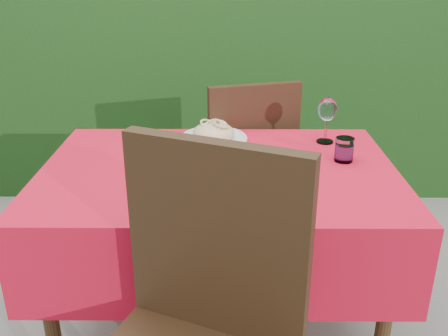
{
  "coord_description": "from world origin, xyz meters",
  "views": [
    {
      "loc": [
        0.03,
        -1.63,
        1.44
      ],
      "look_at": [
        0.02,
        -0.05,
        0.77
      ],
      "focal_mm": 40.0,
      "sensor_mm": 36.0,
      "label": 1
    }
  ],
  "objects_px": {
    "water_glass": "(344,151)",
    "wine_glass": "(327,111)",
    "chair_far": "(247,161)",
    "pasta_plate": "(213,135)",
    "pizza_plate": "(240,174)",
    "fork": "(141,179)",
    "chair_near": "(197,331)"
  },
  "relations": [
    {
      "from": "chair_near",
      "to": "chair_far",
      "type": "xyz_separation_m",
      "value": [
        0.17,
        1.26,
        -0.07
      ]
    },
    {
      "from": "pasta_plate",
      "to": "fork",
      "type": "relative_size",
      "value": 1.64
    },
    {
      "from": "chair_near",
      "to": "water_glass",
      "type": "distance_m",
      "value": 0.91
    },
    {
      "from": "wine_glass",
      "to": "fork",
      "type": "xyz_separation_m",
      "value": [
        -0.68,
        -0.37,
        -0.13
      ]
    },
    {
      "from": "chair_far",
      "to": "pasta_plate",
      "type": "height_order",
      "value": "chair_far"
    },
    {
      "from": "chair_far",
      "to": "pasta_plate",
      "type": "bearing_deg",
      "value": 49.08
    },
    {
      "from": "pizza_plate",
      "to": "fork",
      "type": "relative_size",
      "value": 2.26
    },
    {
      "from": "pizza_plate",
      "to": "chair_far",
      "type": "bearing_deg",
      "value": 85.82
    },
    {
      "from": "pasta_plate",
      "to": "fork",
      "type": "bearing_deg",
      "value": -121.81
    },
    {
      "from": "chair_near",
      "to": "chair_far",
      "type": "relative_size",
      "value": 1.13
    },
    {
      "from": "water_glass",
      "to": "pasta_plate",
      "type": "bearing_deg",
      "value": 157.37
    },
    {
      "from": "chair_near",
      "to": "wine_glass",
      "type": "height_order",
      "value": "chair_near"
    },
    {
      "from": "pasta_plate",
      "to": "water_glass",
      "type": "bearing_deg",
      "value": -22.63
    },
    {
      "from": "chair_far",
      "to": "water_glass",
      "type": "relative_size",
      "value": 10.49
    },
    {
      "from": "chair_near",
      "to": "chair_far",
      "type": "bearing_deg",
      "value": 105.25
    },
    {
      "from": "wine_glass",
      "to": "water_glass",
      "type": "bearing_deg",
      "value": -81.02
    },
    {
      "from": "water_glass",
      "to": "fork",
      "type": "relative_size",
      "value": 0.53
    },
    {
      "from": "chair_far",
      "to": "water_glass",
      "type": "height_order",
      "value": "chair_far"
    },
    {
      "from": "fork",
      "to": "wine_glass",
      "type": "bearing_deg",
      "value": 13.99
    },
    {
      "from": "pasta_plate",
      "to": "wine_glass",
      "type": "bearing_deg",
      "value": -0.15
    },
    {
      "from": "pasta_plate",
      "to": "pizza_plate",
      "type": "bearing_deg",
      "value": -76.47
    },
    {
      "from": "pizza_plate",
      "to": "pasta_plate",
      "type": "height_order",
      "value": "pasta_plate"
    },
    {
      "from": "pizza_plate",
      "to": "wine_glass",
      "type": "xyz_separation_m",
      "value": [
        0.35,
        0.4,
        0.1
      ]
    },
    {
      "from": "chair_far",
      "to": "pizza_plate",
      "type": "distance_m",
      "value": 0.76
    },
    {
      "from": "pasta_plate",
      "to": "wine_glass",
      "type": "xyz_separation_m",
      "value": [
        0.45,
        -0.0,
        0.1
      ]
    },
    {
      "from": "pizza_plate",
      "to": "wine_glass",
      "type": "relative_size",
      "value": 2.03
    },
    {
      "from": "water_glass",
      "to": "wine_glass",
      "type": "height_order",
      "value": "wine_glass"
    },
    {
      "from": "water_glass",
      "to": "fork",
      "type": "height_order",
      "value": "water_glass"
    },
    {
      "from": "chair_near",
      "to": "water_glass",
      "type": "relative_size",
      "value": 11.85
    },
    {
      "from": "chair_far",
      "to": "pizza_plate",
      "type": "relative_size",
      "value": 2.48
    },
    {
      "from": "pizza_plate",
      "to": "fork",
      "type": "height_order",
      "value": "pizza_plate"
    },
    {
      "from": "chair_far",
      "to": "pizza_plate",
      "type": "height_order",
      "value": "chair_far"
    }
  ]
}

